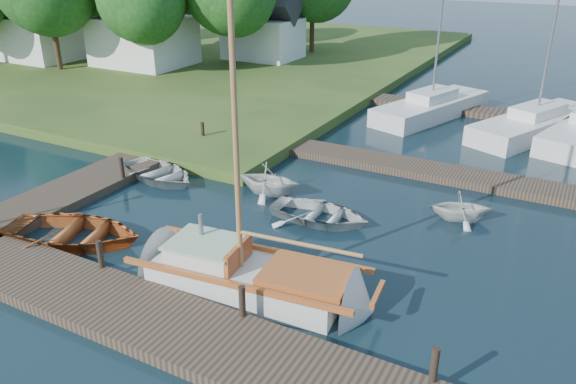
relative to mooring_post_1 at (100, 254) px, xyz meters
The scene contains 21 objects.
ground 5.87m from the mooring_post_1, 59.04° to the left, with size 160.00×160.00×0.00m, color black.
near_dock 3.21m from the mooring_post_1, 18.43° to the right, with size 18.00×2.20×0.30m, color #32241E.
left_dock 8.62m from the mooring_post_1, 125.54° to the left, with size 2.20×18.00×0.30m, color #32241E.
far_dock 12.55m from the mooring_post_1, 66.50° to the left, with size 14.00×1.60×0.30m, color #32241E.
shore 36.80m from the mooring_post_1, 132.80° to the left, with size 50.00×40.00×0.50m, color #30491D.
mooring_post_1 is the anchor object (origin of this frame).
mooring_post_2 4.50m from the mooring_post_1, ahead, with size 0.16×0.16×0.80m, color black.
mooring_post_3 9.00m from the mooring_post_1, ahead, with size 0.16×0.16×0.80m, color black.
mooring_post_4 6.40m from the mooring_post_1, 128.66° to the left, with size 0.16×0.16×0.80m, color black.
mooring_post_5 10.77m from the mooring_post_1, 111.80° to the left, with size 0.16×0.16×0.80m, color black.
sailboat 4.21m from the mooring_post_1, 18.90° to the left, with size 7.32×2.73×9.83m.
dinghy 2.44m from the mooring_post_1, 155.24° to the left, with size 3.04×4.26×0.88m, color #963C1C.
tender_a 6.86m from the mooring_post_1, 117.74° to the left, with size 2.55×3.56×0.74m, color silver.
tender_b 7.04m from the mooring_post_1, 80.37° to the left, with size 2.08×2.41×1.27m, color silver.
tender_c 6.92m from the mooring_post_1, 57.61° to the left, with size 2.38×3.33×0.69m, color silver.
tender_d 11.21m from the mooring_post_1, 46.38° to the left, with size 1.77×2.05×1.08m, color silver.
marina_boat_1 19.77m from the mooring_post_1, 79.41° to the left, with size 4.52×7.95×10.37m.
marina_boat_2 20.79m from the mooring_post_1, 65.14° to the left, with size 5.27×8.20×11.57m.
house_a 27.11m from the mooring_post_1, 128.99° to the left, with size 6.30×5.00×6.29m.
house_b 31.47m from the mooring_post_1, 142.77° to the left, with size 5.77×4.50×5.79m.
house_c 29.22m from the mooring_post_1, 112.17° to the left, with size 5.25×4.00×5.28m.
Camera 1 is at (7.61, -14.03, 8.31)m, focal length 35.00 mm.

